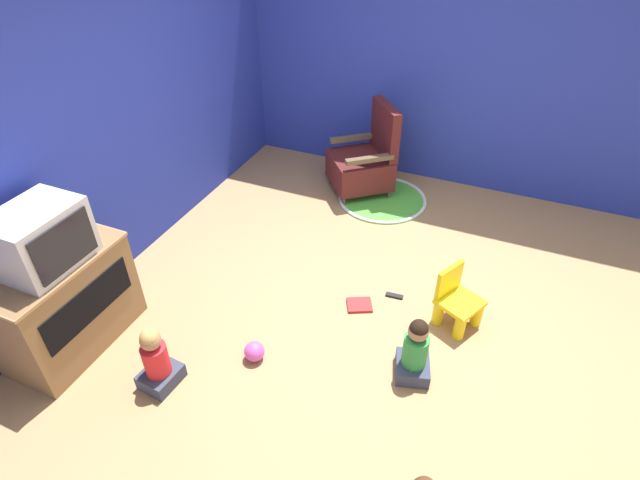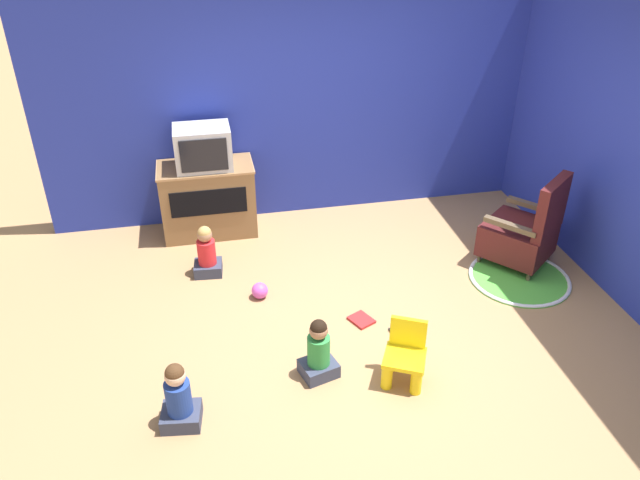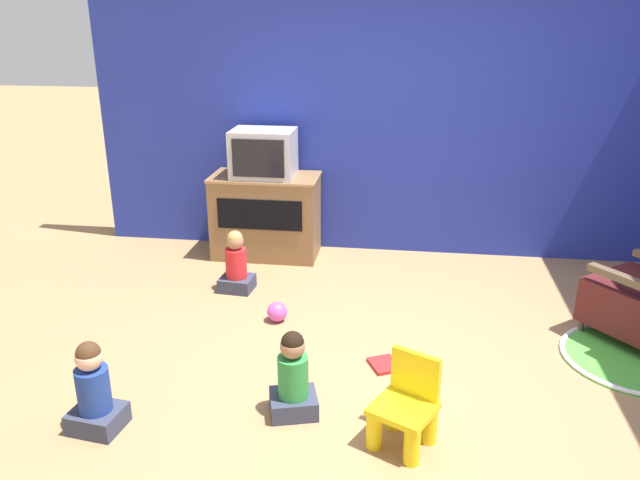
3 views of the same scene
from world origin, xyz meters
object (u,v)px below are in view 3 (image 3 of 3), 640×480
at_px(yellow_kid_chair, 405,411).
at_px(toy_ball, 277,312).
at_px(tv_cabinet, 266,215).
at_px(remote_control, 419,388).
at_px(television, 263,153).
at_px(book, 384,365).
at_px(child_watching_left, 293,379).
at_px(child_watching_center, 94,392).
at_px(child_watching_right, 236,265).

distance_m(yellow_kid_chair, toy_ball, 1.63).
relative_size(tv_cabinet, remote_control, 6.54).
xyz_separation_m(television, book, (1.21, -1.86, -0.99)).
distance_m(television, book, 2.43).
distance_m(tv_cabinet, book, 2.28).
bearing_deg(child_watching_left, tv_cabinet, 89.86).
height_order(yellow_kid_chair, child_watching_center, child_watching_center).
relative_size(television, yellow_kid_chair, 1.13).
relative_size(television, child_watching_left, 1.07).
bearing_deg(tv_cabinet, yellow_kid_chair, -62.93).
height_order(tv_cabinet, toy_ball, tv_cabinet).
distance_m(child_watching_left, book, 0.80).
bearing_deg(child_watching_center, yellow_kid_chair, 11.52).
height_order(child_watching_left, child_watching_right, child_watching_left).
bearing_deg(television, book, -56.84).
height_order(television, child_watching_left, television).
bearing_deg(yellow_kid_chair, toy_ball, 153.64).
bearing_deg(child_watching_right, book, -33.96).
relative_size(child_watching_center, remote_control, 3.59).
height_order(television, toy_ball, television).
distance_m(television, toy_ball, 1.66).
height_order(television, book, television).
xyz_separation_m(child_watching_center, remote_control, (1.80, 0.64, -0.23)).
bearing_deg(remote_control, yellow_kid_chair, 165.72).
xyz_separation_m(tv_cabinet, toy_ball, (0.38, -1.35, -0.33)).
distance_m(yellow_kid_chair, book, 0.79).
bearing_deg(book, child_watching_left, 112.88).
height_order(child_watching_left, book, child_watching_left).
relative_size(television, child_watching_right, 1.08).
height_order(child_watching_right, toy_ball, child_watching_right).
xyz_separation_m(child_watching_center, toy_ball, (0.74, 1.42, -0.16)).
relative_size(child_watching_right, remote_control, 3.46).
relative_size(child_watching_left, book, 2.05).
relative_size(tv_cabinet, child_watching_right, 1.89).
bearing_deg(yellow_kid_chair, tv_cabinet, 143.78).
bearing_deg(yellow_kid_chair, book, 126.98).
xyz_separation_m(child_watching_left, book, (0.51, 0.58, -0.22)).
distance_m(child_watching_right, book, 1.67).
distance_m(yellow_kid_chair, remote_control, 0.56).
xyz_separation_m(television, child_watching_center, (-0.36, -2.74, -0.76)).
distance_m(child_watching_left, remote_control, 0.84).
bearing_deg(yellow_kid_chair, remote_control, 107.02).
distance_m(television, remote_control, 2.73).
xyz_separation_m(television, yellow_kid_chair, (1.35, -2.62, -0.80)).
bearing_deg(toy_ball, child_watching_left, -73.60).
bearing_deg(child_watching_right, yellow_kid_chair, -46.60).
height_order(child_watching_left, child_watching_center, child_watching_center).
bearing_deg(toy_ball, yellow_kid_chair, -53.06).
relative_size(child_watching_left, remote_control, 3.48).
bearing_deg(television, tv_cabinet, 90.00).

